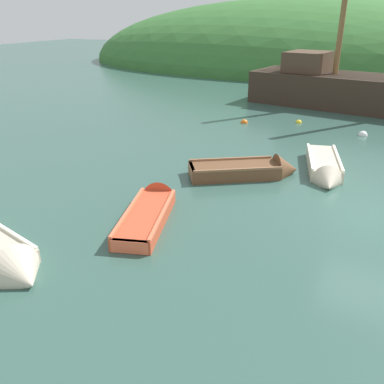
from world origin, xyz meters
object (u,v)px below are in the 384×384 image
at_px(rowboat_outer_right, 250,171).
at_px(buoy_white, 363,135).
at_px(sailing_ship, 364,97).
at_px(rowboat_outer_left, 151,211).
at_px(buoy_orange, 244,123).
at_px(buoy_yellow, 299,123).
at_px(rowboat_center, 324,169).

bearing_deg(rowboat_outer_right, buoy_white, 33.71).
bearing_deg(sailing_ship, rowboat_outer_right, -91.90).
xyz_separation_m(rowboat_outer_right, rowboat_outer_left, (-1.51, -3.84, -0.04)).
xyz_separation_m(buoy_orange, buoy_white, (5.37, 0.02, 0.00)).
distance_m(rowboat_outer_right, buoy_white, 7.32).
distance_m(rowboat_outer_left, buoy_yellow, 11.72).
distance_m(rowboat_outer_right, buoy_orange, 7.10).
distance_m(rowboat_outer_left, buoy_white, 11.44).
relative_size(sailing_ship, buoy_orange, 44.32).
xyz_separation_m(rowboat_outer_left, buoy_white, (4.48, 10.53, -0.10)).
height_order(rowboat_outer_left, buoy_white, rowboat_outer_left).
distance_m(sailing_ship, rowboat_outer_right, 12.66).
relative_size(buoy_orange, buoy_yellow, 1.16).
bearing_deg(buoy_yellow, buoy_orange, -154.96).
bearing_deg(rowboat_center, rowboat_outer_left, -49.29).
height_order(sailing_ship, rowboat_center, sailing_ship).
height_order(rowboat_center, rowboat_outer_left, rowboat_center).
distance_m(rowboat_center, buoy_orange, 7.10).
xyz_separation_m(sailing_ship, rowboat_outer_left, (-4.05, -16.23, -0.56)).
height_order(sailing_ship, buoy_white, sailing_ship).
bearing_deg(rowboat_outer_left, rowboat_center, -51.98).
bearing_deg(buoy_yellow, rowboat_center, -71.64).
bearing_deg(rowboat_outer_left, rowboat_outer_right, -37.55).
bearing_deg(buoy_yellow, buoy_white, -20.21).
distance_m(rowboat_center, buoy_white, 5.51).
distance_m(rowboat_center, rowboat_outer_left, 6.26).
height_order(buoy_orange, buoy_yellow, buoy_orange).
xyz_separation_m(rowboat_outer_right, buoy_white, (2.97, 6.69, -0.14)).
distance_m(rowboat_outer_right, rowboat_outer_left, 4.12).
bearing_deg(sailing_ship, rowboat_outer_left, -94.32).
bearing_deg(buoy_white, sailing_ship, 94.36).
relative_size(sailing_ship, rowboat_outer_left, 4.15).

